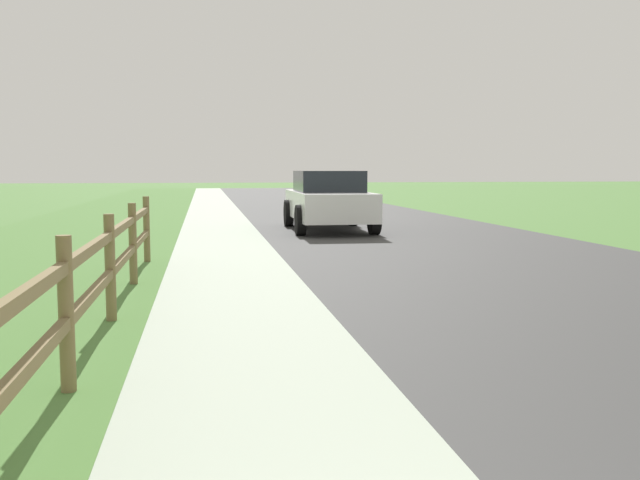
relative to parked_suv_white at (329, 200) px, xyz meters
name	(u,v)px	position (x,y,z in m)	size (l,w,h in m)	color
ground_plane	(243,214)	(-1.85, 7.30, -0.80)	(120.00, 120.00, 0.00)	#4C7937
road_asphalt	(329,210)	(1.65, 9.30, -0.80)	(7.00, 66.00, 0.01)	#3B3B3B
curb_concrete	(161,211)	(-4.85, 9.30, -0.80)	(6.00, 66.00, 0.01)	#A5B29F
grass_verge	(121,212)	(-6.35, 9.30, -0.80)	(5.00, 66.00, 0.00)	#4C7937
rail_fence	(92,276)	(-4.22, -11.89, -0.14)	(0.11, 12.28, 1.14)	brown
parked_suv_white	(329,200)	(0.00, 0.00, 0.00)	(2.11, 4.53, 1.56)	white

